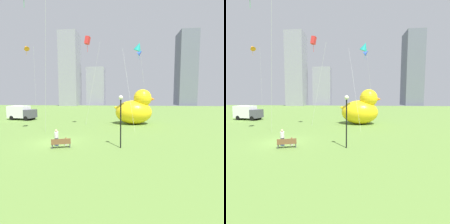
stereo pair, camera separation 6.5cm
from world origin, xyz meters
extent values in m
plane|color=olive|center=(0.00, 0.00, 0.00)|extent=(140.00, 140.00, 0.00)
cube|color=brown|center=(1.24, -1.90, 0.42)|extent=(1.80, 0.96, 0.06)
cube|color=brown|center=(1.30, -2.08, 0.68)|extent=(1.68, 0.59, 0.45)
cube|color=#47474C|center=(0.49, -2.14, 0.20)|extent=(0.19, 0.38, 0.39)
cube|color=#47474C|center=(2.00, -1.66, 0.20)|extent=(0.19, 0.38, 0.39)
cylinder|color=#38476B|center=(0.46, -1.34, 0.39)|extent=(0.18, 0.18, 0.79)
cylinder|color=#38476B|center=(0.66, -1.34, 0.39)|extent=(0.18, 0.18, 0.79)
cylinder|color=white|center=(0.56, -1.34, 1.09)|extent=(0.39, 0.39, 0.59)
sphere|color=#D8AD8C|center=(0.56, -1.34, 1.50)|extent=(0.23, 0.23, 0.23)
cylinder|color=silver|center=(1.40, -1.23, 0.21)|extent=(0.10, 0.10, 0.42)
cylinder|color=silver|center=(1.51, -1.23, 0.21)|extent=(0.10, 0.10, 0.42)
cylinder|color=gold|center=(1.45, -1.23, 0.57)|extent=(0.21, 0.21, 0.31)
sphere|color=brown|center=(1.45, -1.23, 0.79)|extent=(0.12, 0.12, 0.12)
ellipsoid|color=yellow|center=(8.45, 12.62, 2.05)|extent=(6.27, 4.64, 4.09)
sphere|color=yellow|center=(9.95, 12.62, 4.46)|extent=(3.05, 3.05, 3.05)
cone|color=orange|center=(11.33, 12.62, 4.31)|extent=(1.37, 1.37, 1.37)
cone|color=yellow|center=(5.72, 12.62, 2.73)|extent=(1.87, 1.64, 1.97)
cylinder|color=black|center=(6.78, -1.43, 2.27)|extent=(0.12, 0.12, 4.53)
sphere|color=#EAEACC|center=(6.78, -1.43, 4.69)|extent=(0.40, 0.40, 0.40)
cube|color=white|center=(-14.81, 15.93, 1.65)|extent=(4.23, 2.85, 2.40)
cube|color=#4C4C56|center=(-12.11, 15.53, 1.29)|extent=(1.85, 2.50, 1.68)
cylinder|color=black|center=(-12.31, 15.56, 0.45)|extent=(1.24, 2.51, 0.90)
cylinder|color=black|center=(-15.60, 16.05, 0.45)|extent=(1.24, 2.51, 0.90)
cube|color=gray|center=(-22.00, 69.66, 18.22)|extent=(8.89, 9.98, 36.43)
cube|color=gray|center=(-10.00, 77.07, 10.19)|extent=(9.63, 7.20, 20.39)
cube|color=slate|center=(38.00, 77.86, 18.91)|extent=(8.83, 11.30, 37.82)
cylinder|color=silver|center=(-2.43, 3.01, 8.13)|extent=(2.28, 3.34, 16.27)
cylinder|color=green|center=(-4.09, 1.89, 15.36)|extent=(0.04, 0.04, 1.60)
cylinder|color=silver|center=(7.51, 7.49, 5.94)|extent=(1.85, 2.77, 11.89)
cone|color=teal|center=(8.88, 8.40, 11.89)|extent=(1.77, 1.64, 1.43)
cylinder|color=teal|center=(8.88, 8.40, 10.99)|extent=(0.04, 0.04, 1.60)
cylinder|color=silver|center=(11.14, 22.83, 7.44)|extent=(2.19, 1.94, 14.89)
cone|color=blue|center=(10.18, 23.90, 14.88)|extent=(1.73, 1.38, 1.55)
cylinder|color=blue|center=(10.18, 23.90, 13.98)|extent=(0.04, 0.04, 1.60)
cylinder|color=silver|center=(-13.06, 19.47, 7.61)|extent=(1.44, 2.53, 15.22)
cone|color=orange|center=(-14.32, 18.76, 15.21)|extent=(1.90, 1.84, 1.56)
cylinder|color=orange|center=(-14.32, 18.76, 14.31)|extent=(0.04, 0.04, 1.60)
cylinder|color=silver|center=(1.86, 9.89, 6.52)|extent=(2.65, 0.91, 13.03)
cube|color=red|center=(1.42, 8.58, 13.03)|extent=(0.89, 0.77, 1.23)
cylinder|color=red|center=(1.42, 8.58, 12.13)|extent=(0.04, 0.04, 1.60)
camera|label=1|loc=(7.38, -16.96, 4.82)|focal=27.32mm
camera|label=2|loc=(7.44, -16.95, 4.82)|focal=27.32mm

